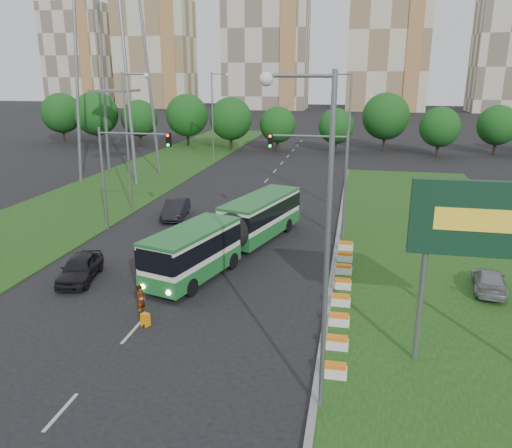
% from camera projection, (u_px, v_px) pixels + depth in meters
% --- Properties ---
extents(ground, '(360.00, 360.00, 0.00)m').
position_uv_depth(ground, '(225.00, 287.00, 28.91)').
color(ground, black).
rests_on(ground, ground).
extents(grass_median, '(14.00, 60.00, 0.15)m').
position_uv_depth(grass_median, '(440.00, 254.00, 33.93)').
color(grass_median, '#1B4012').
rests_on(grass_median, ground).
extents(median_kerb, '(0.30, 60.00, 0.18)m').
position_uv_depth(median_kerb, '(336.00, 247.00, 35.24)').
color(median_kerb, gray).
rests_on(median_kerb, ground).
extents(left_verge, '(12.00, 110.00, 0.10)m').
position_uv_depth(left_verge, '(127.00, 184.00, 55.77)').
color(left_verge, '#1B4012').
rests_on(left_verge, ground).
extents(lane_markings, '(0.20, 100.00, 0.01)m').
position_uv_depth(lane_markings, '(248.00, 201.00, 48.25)').
color(lane_markings, '#A9AAA4').
rests_on(lane_markings, ground).
extents(flower_planters, '(1.10, 15.90, 0.60)m').
position_uv_depth(flower_planters, '(342.00, 291.00, 27.23)').
color(flower_planters, white).
rests_on(flower_planters, grass_median).
extents(billboard, '(6.00, 0.37, 8.00)m').
position_uv_depth(billboard, '(489.00, 228.00, 19.17)').
color(billboard, gray).
rests_on(billboard, ground).
extents(traffic_mast_median, '(5.76, 0.32, 8.00)m').
position_uv_depth(traffic_mast_median, '(323.00, 168.00, 35.84)').
color(traffic_mast_median, gray).
rests_on(traffic_mast_median, ground).
extents(traffic_mast_left, '(5.76, 0.32, 8.00)m').
position_uv_depth(traffic_mast_left, '(122.00, 163.00, 37.78)').
color(traffic_mast_left, gray).
rests_on(traffic_mast_left, ground).
extents(street_lamps, '(36.00, 60.00, 12.00)m').
position_uv_depth(street_lamps, '(219.00, 156.00, 37.13)').
color(street_lamps, gray).
rests_on(street_lamps, ground).
extents(tree_line, '(120.00, 8.00, 9.00)m').
position_uv_depth(tree_line, '(378.00, 123.00, 77.31)').
color(tree_line, '#124313').
rests_on(tree_line, ground).
extents(apartment_tower_west, '(26.00, 15.00, 48.00)m').
position_uv_depth(apartment_tower_west, '(154.00, 37.00, 175.03)').
color(apartment_tower_west, beige).
rests_on(apartment_tower_west, ground).
extents(apartment_tower_cwest, '(28.00, 15.00, 52.00)m').
position_uv_depth(apartment_tower_cwest, '(266.00, 29.00, 166.85)').
color(apartment_tower_cwest, beige).
rests_on(apartment_tower_cwest, ground).
extents(apartment_tower_ceast, '(25.00, 15.00, 50.00)m').
position_uv_depth(apartment_tower_ceast, '(389.00, 31.00, 159.54)').
color(apartment_tower_ceast, beige).
rests_on(apartment_tower_ceast, ground).
extents(midrise_west, '(22.00, 14.00, 36.00)m').
position_uv_depth(midrise_west, '(78.00, 56.00, 182.47)').
color(midrise_west, beige).
rests_on(midrise_west, ground).
extents(articulated_bus, '(2.62, 16.80, 2.77)m').
position_uv_depth(articulated_bus, '(231.00, 231.00, 33.66)').
color(articulated_bus, silver).
rests_on(articulated_bus, ground).
extents(car_left_near, '(2.72, 4.82, 1.55)m').
position_uv_depth(car_left_near, '(80.00, 268.00, 29.69)').
color(car_left_near, black).
rests_on(car_left_near, ground).
extents(car_left_far, '(2.37, 5.01, 1.59)m').
position_uv_depth(car_left_far, '(176.00, 209.00, 42.50)').
color(car_left_far, black).
rests_on(car_left_far, ground).
extents(car_median, '(2.24, 4.30, 1.19)m').
position_uv_depth(car_median, '(489.00, 281.00, 27.92)').
color(car_median, gray).
rests_on(car_median, grass_median).
extents(pedestrian, '(0.49, 0.66, 1.66)m').
position_uv_depth(pedestrian, '(141.00, 301.00, 25.27)').
color(pedestrian, gray).
rests_on(pedestrian, ground).
extents(shopping_trolley, '(0.37, 0.40, 0.64)m').
position_uv_depth(shopping_trolley, '(145.00, 320.00, 24.39)').
color(shopping_trolley, orange).
rests_on(shopping_trolley, ground).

